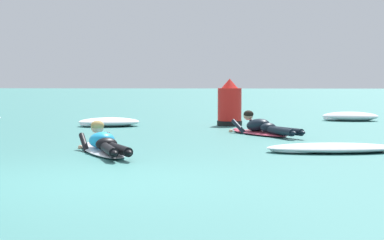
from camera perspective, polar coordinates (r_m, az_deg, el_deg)
The scene contains 7 objects.
ground_plane at distance 18.01m, azimuth -1.92°, elevation -0.35°, with size 120.00×120.00×0.00m, color #387A75.
surfer_near at distance 11.14m, azimuth -7.19°, elevation -2.03°, with size 1.37×2.55×0.54m.
surfer_far at distance 14.71m, azimuth 5.71°, elevation -0.67°, with size 1.60×2.40×0.55m.
whitewater_mid_left at distance 17.36m, azimuth -6.75°, elevation -0.18°, with size 1.71×1.40×0.22m.
whitewater_mid_right at distance 11.48m, azimuth 11.30°, elevation -2.25°, with size 2.20×1.11×0.15m.
whitewater_back at distance 19.92m, azimuth 12.74°, elevation 0.27°, with size 1.64×1.15×0.25m.
channel_marker_buoy at distance 17.54m, azimuth 3.07°, elevation 1.12°, with size 0.63×0.63×1.18m.
Camera 1 is at (1.80, -7.88, 1.20)m, focal length 65.60 mm.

